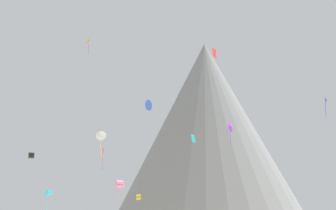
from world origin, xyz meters
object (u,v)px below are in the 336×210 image
rock_massif (207,147)px  kite_black_mid (31,156)px  kite_white_mid (101,136)px  kite_cyan_low (48,193)px  kite_yellow_low (139,197)px  kite_blue_mid (149,105)px  kite_orange_high (88,43)px  kite_teal_mid (193,138)px  kite_pink_low (120,184)px  kite_violet_mid (231,128)px  kite_red_high (214,53)px  kite_rainbow_mid (103,154)px  kite_indigo_mid (326,100)px

rock_massif → kite_black_mid: 60.07m
kite_white_mid → kite_black_mid: bearing=-137.8°
kite_cyan_low → kite_yellow_low: (8.86, 26.03, 1.08)m
kite_blue_mid → kite_orange_high: bearing=-9.3°
kite_black_mid → kite_orange_high: size_ratio=0.37×
kite_teal_mid → kite_orange_high: bearing=-18.5°
rock_massif → kite_pink_low: (-11.17, -49.96, -15.23)m
kite_white_mid → kite_violet_mid: bearing=-10.2°
kite_white_mid → kite_red_high: bearing=-54.2°
kite_red_high → kite_orange_high: (-25.96, 16.95, 11.19)m
kite_teal_mid → kite_yellow_low: (-14.68, 22.29, -8.04)m
kite_violet_mid → rock_massif: bearing=38.5°
kite_teal_mid → kite_orange_high: size_ratio=0.44×
rock_massif → kite_teal_mid: 51.24m
kite_yellow_low → kite_orange_high: bearing=-32.2°
kite_pink_low → kite_teal_mid: bearing=140.8°
kite_violet_mid → kite_pink_low: kite_violet_mid is taller
kite_blue_mid → kite_rainbow_mid: size_ratio=0.33×
kite_blue_mid → kite_indigo_mid: size_ratio=0.46×
kite_teal_mid → kite_cyan_low: bearing=1.9°
kite_orange_high → kite_red_high: bearing=-128.2°
kite_white_mid → kite_yellow_low: 17.78m
kite_teal_mid → kite_violet_mid: (6.23, 10.07, 3.94)m
kite_teal_mid → kite_blue_mid: (-4.25, -15.23, 1.69)m
kite_red_high → kite_indigo_mid: 25.98m
kite_red_high → kite_orange_high: bearing=129.1°
kite_violet_mid → kite_orange_high: size_ratio=1.21×
kite_red_high → kite_indigo_mid: size_ratio=0.41×
kite_teal_mid → kite_orange_high: (-21.20, 4.28, 21.07)m
kite_blue_mid → kite_cyan_low: kite_blue_mid is taller
kite_red_high → kite_white_mid: size_ratio=0.27×
kite_teal_mid → kite_violet_mid: kite_violet_mid is taller
kite_white_mid → kite_indigo_mid: (42.53, -3.74, 4.08)m
kite_red_high → kite_orange_high: kite_orange_high is taller
rock_massif → kite_rainbow_mid: size_ratio=14.74×
kite_blue_mid → kite_yellow_low: bearing=-34.8°
rock_massif → kite_orange_high: 52.03m
kite_violet_mid → kite_cyan_low: bearing=142.5°
kite_black_mid → kite_indigo_mid: (50.94, 7.92, 9.69)m
kite_black_mid → kite_cyan_low: kite_black_mid is taller
kite_teal_mid → kite_violet_mid: 12.48m
rock_massif → kite_cyan_low: 61.02m
kite_red_high → kite_rainbow_mid: 44.63m
kite_cyan_low → kite_white_mid: bearing=-79.7°
rock_massif → kite_blue_mid: 66.18m
kite_violet_mid → kite_rainbow_mid: (-29.18, 11.20, -2.50)m
kite_teal_mid → kite_rainbow_mid: 31.33m
kite_pink_low → kite_orange_high: (-8.44, 3.62, 28.46)m
kite_black_mid → kite_violet_mid: bearing=170.8°
kite_pink_low → kite_cyan_low: 11.77m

